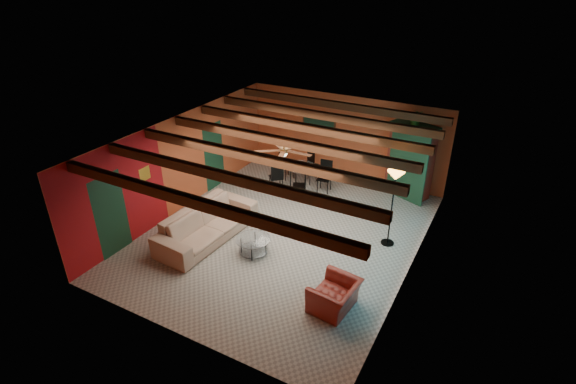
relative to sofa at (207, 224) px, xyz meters
The scene contains 11 objects.
room 2.81m from the sofa, 35.95° to the left, with size 6.52×8.01×2.71m.
sofa is the anchor object (origin of this frame).
armchair 3.96m from the sofa, 12.42° to the right, with size 0.97×0.85×0.63m, color maroon.
coffee_table 1.41m from the sofa, ahead, with size 0.85×0.85×0.43m, color white, non-canonical shape.
dining_table 3.77m from the sofa, 78.06° to the left, with size 1.91×1.91×0.99m, color silver, non-canonical shape.
armoire 6.17m from the sofa, 51.21° to the left, with size 1.24×0.61×2.17m, color maroon.
floor_lamp 4.61m from the sofa, 25.23° to the left, with size 0.41×0.41×2.02m, color black, non-canonical shape.
ceiling_fan 2.76m from the sofa, 33.33° to the left, with size 1.50×1.50×0.44m, color #472614, non-canonical shape.
painting 5.24m from the sofa, 81.64° to the left, with size 1.05×0.03×0.65m, color black.
potted_plant 6.45m from the sofa, 51.21° to the left, with size 0.46×0.40×0.51m, color #26661E.
vase 3.83m from the sofa, 78.06° to the left, with size 0.17×0.17×0.18m, color orange.
Camera 1 is at (4.68, -8.47, 6.35)m, focal length 27.54 mm.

